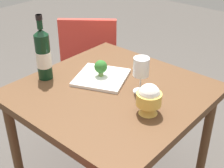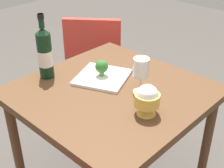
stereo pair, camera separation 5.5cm
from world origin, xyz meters
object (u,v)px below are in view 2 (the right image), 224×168
wine_bottle (45,53)px  wine_glass (141,68)px  chair_near_window (94,57)px  serving_plate (102,77)px  rice_bowl (147,99)px  carrot_garnish_left (99,65)px  broccoli_floret (102,67)px

wine_bottle → wine_glass: wine_bottle is taller
chair_near_window → serving_plate: chair_near_window is taller
wine_bottle → rice_bowl: wine_bottle is taller
wine_bottle → carrot_garnish_left: wine_bottle is taller
wine_bottle → broccoli_floret: (0.22, 0.18, -0.07)m
broccoli_floret → carrot_garnish_left: size_ratio=1.55×
serving_plate → broccoli_floret: 0.06m
chair_near_window → serving_plate: 0.73m
wine_bottle → broccoli_floret: size_ratio=3.94×
rice_bowl → chair_near_window: bearing=149.0°
carrot_garnish_left → wine_bottle: bearing=-126.3°
serving_plate → broccoli_floret: size_ratio=3.82×
chair_near_window → broccoli_floret: size_ratio=9.91×
chair_near_window → rice_bowl: size_ratio=6.00×
carrot_garnish_left → wine_glass: bearing=-2.2°
chair_near_window → carrot_garnish_left: chair_near_window is taller
chair_near_window → carrot_garnish_left: (0.47, -0.41, 0.25)m
serving_plate → chair_near_window: bearing=140.2°
wine_bottle → serving_plate: bearing=38.6°
wine_bottle → serving_plate: size_ratio=1.03×
serving_plate → rice_bowl: bearing=-14.4°
rice_bowl → carrot_garnish_left: size_ratio=2.55×
wine_bottle → wine_glass: size_ratio=1.89×
wine_bottle → rice_bowl: bearing=8.6°
wine_glass → broccoli_floret: bearing=-173.4°
rice_bowl → serving_plate: bearing=165.6°
rice_bowl → serving_plate: (-0.36, 0.09, -0.07)m
chair_near_window → wine_glass: (0.77, -0.42, 0.33)m
wine_bottle → carrot_garnish_left: (0.16, 0.22, -0.09)m
serving_plate → broccoli_floret: bearing=161.8°
chair_near_window → rice_bowl: (0.90, -0.54, 0.28)m
wine_glass → carrot_garnish_left: (-0.29, 0.01, -0.09)m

